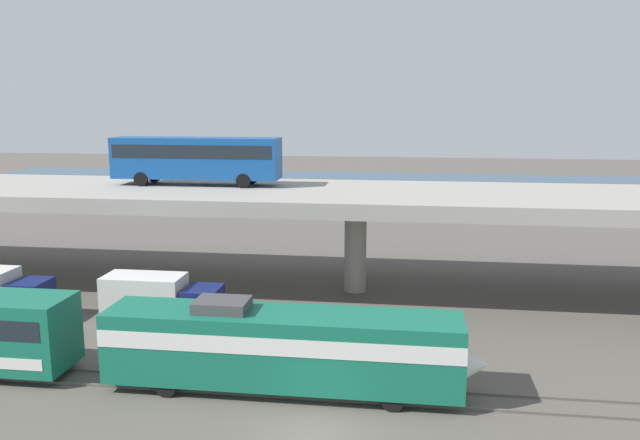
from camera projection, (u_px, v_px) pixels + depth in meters
ground_plane at (313, 439)px, 24.72m from camera, size 260.00×260.00×0.00m
rail_strip_near at (324, 399)px, 27.87m from camera, size 110.00×0.12×0.12m
rail_strip_far at (328, 384)px, 29.35m from camera, size 110.00×0.12×0.12m
train_locomotive at (300, 346)px, 28.38m from camera, size 17.09×3.04×4.18m
highway_overpass at (356, 200)px, 43.04m from camera, size 96.00×11.85×7.02m
transit_bus_on_overpass at (197, 156)px, 45.41m from camera, size 12.00×2.68×3.40m
service_truck_east at (159, 299)px, 36.85m from camera, size 6.80×2.46×3.04m
pier_parking_lot at (378, 203)px, 78.17m from camera, size 72.61×12.01×1.40m
parked_car_0 at (255, 191)px, 77.94m from camera, size 4.63×1.98×1.50m
parked_car_1 at (163, 190)px, 79.03m from camera, size 4.03×1.87×1.50m
parked_car_2 at (623, 197)px, 73.30m from camera, size 4.04×1.84×1.50m
parked_car_3 at (264, 187)px, 81.35m from camera, size 4.30×2.00×1.50m
harbor_water at (385, 185)px, 100.70m from camera, size 140.00×36.00×0.01m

